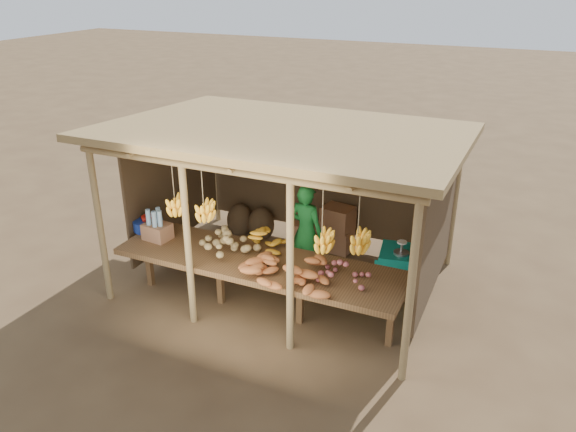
% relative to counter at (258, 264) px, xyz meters
% --- Properties ---
extents(ground, '(60.00, 60.00, 0.00)m').
position_rel_counter_xyz_m(ground, '(-0.00, 0.95, -0.74)').
color(ground, brown).
rests_on(ground, ground).
extents(stall_structure, '(4.70, 3.50, 2.43)m').
position_rel_counter_xyz_m(stall_structure, '(0.05, 0.85, 1.17)').
color(stall_structure, '#93784C').
rests_on(stall_structure, ground).
extents(counter, '(3.90, 1.05, 0.80)m').
position_rel_counter_xyz_m(counter, '(0.00, 0.00, 0.00)').
color(counter, brown).
rests_on(counter, ground).
extents(potato_heap, '(1.02, 0.65, 0.37)m').
position_rel_counter_xyz_m(potato_heap, '(-0.50, -0.05, 0.24)').
color(potato_heap, '#9A814F').
rests_on(potato_heap, counter).
extents(sweet_potato_heap, '(1.18, 0.75, 0.36)m').
position_rel_counter_xyz_m(sweet_potato_heap, '(0.52, -0.29, 0.24)').
color(sweet_potato_heap, '#B15F2D').
rests_on(sweet_potato_heap, counter).
extents(onion_heap, '(0.72, 0.45, 0.35)m').
position_rel_counter_xyz_m(onion_heap, '(1.22, -0.07, 0.24)').
color(onion_heap, '#AF5556').
rests_on(onion_heap, counter).
extents(banana_pile, '(0.66, 0.47, 0.35)m').
position_rel_counter_xyz_m(banana_pile, '(-0.07, 0.37, 0.23)').
color(banana_pile, gold).
rests_on(banana_pile, counter).
extents(tomato_basin, '(0.43, 0.43, 0.23)m').
position_rel_counter_xyz_m(tomato_basin, '(-1.90, 0.19, 0.15)').
color(tomato_basin, navy).
rests_on(tomato_basin, counter).
extents(bottle_box, '(0.39, 0.32, 0.46)m').
position_rel_counter_xyz_m(bottle_box, '(-1.58, -0.01, 0.24)').
color(bottle_box, '#9F6947').
rests_on(bottle_box, counter).
extents(vendor, '(0.59, 0.43, 1.48)m').
position_rel_counter_xyz_m(vendor, '(0.19, 1.17, 0.00)').
color(vendor, '#1A762D').
rests_on(vendor, ground).
extents(tarp_crate, '(0.80, 0.72, 0.85)m').
position_rel_counter_xyz_m(tarp_crate, '(1.66, 1.32, -0.39)').
color(tarp_crate, brown).
rests_on(tarp_crate, ground).
extents(carton_stack, '(1.04, 0.43, 0.77)m').
position_rel_counter_xyz_m(carton_stack, '(0.17, 2.15, -0.40)').
color(carton_stack, '#9F6947').
rests_on(carton_stack, ground).
extents(burlap_sacks, '(0.88, 0.46, 0.62)m').
position_rel_counter_xyz_m(burlap_sacks, '(-1.26, 2.15, -0.47)').
color(burlap_sacks, '#4C3823').
rests_on(burlap_sacks, ground).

